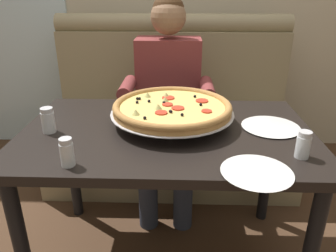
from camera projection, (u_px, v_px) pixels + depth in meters
name	position (u px, v px, depth m)	size (l,w,h in m)	color
booth_bench	(171.00, 122.00, 2.38)	(1.69, 0.78, 1.13)	#998966
dining_table	(167.00, 148.00, 1.48)	(1.28, 0.81, 0.73)	black
diner_main	(168.00, 92.00, 2.01)	(0.54, 0.64, 1.27)	#2D3342
pizza	(172.00, 108.00, 1.49)	(0.56, 0.56, 0.11)	silver
shaker_parmesan	(303.00, 146.00, 1.20)	(0.05, 0.05, 0.10)	white
shaker_oregano	(67.00, 154.00, 1.14)	(0.05, 0.05, 0.11)	white
shaker_pepper_flakes	(48.00, 122.00, 1.40)	(0.06, 0.06, 0.11)	white
plate_near_left	(271.00, 125.00, 1.46)	(0.26, 0.26, 0.02)	white
plate_near_right	(257.00, 171.00, 1.11)	(0.25, 0.25, 0.02)	white
patio_chair	(47.00, 62.00, 3.65)	(0.40, 0.40, 0.86)	black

